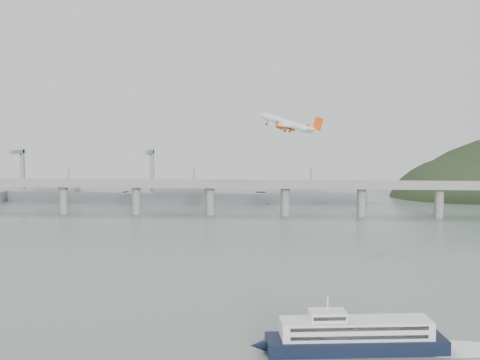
{
  "coord_description": "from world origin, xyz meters",
  "views": [
    {
      "loc": [
        19.15,
        -222.34,
        59.82
      ],
      "look_at": [
        0.0,
        55.0,
        36.0
      ],
      "focal_mm": 48.0,
      "sensor_mm": 36.0,
      "label": 1
    }
  ],
  "objects": [
    {
      "name": "ferry",
      "position": [
        38.34,
        -54.76,
        4.0
      ],
      "size": [
        78.22,
        20.08,
        14.76
      ],
      "rotation": [
        0.0,
        0.0,
        0.12
      ],
      "color": "black",
      "rests_on": "ground"
    },
    {
      "name": "ground",
      "position": [
        0.0,
        0.0,
        0.0
      ],
      "size": [
        900.0,
        900.0,
        0.0
      ],
      "primitive_type": "plane",
      "color": "slate",
      "rests_on": "ground"
    },
    {
      "name": "distant_fleet",
      "position": [
        -155.36,
        265.08,
        6.22
      ],
      "size": [
        453.0,
        60.9,
        40.0
      ],
      "color": "gray",
      "rests_on": "ground"
    },
    {
      "name": "airliner",
      "position": [
        21.65,
        101.77,
        60.31
      ],
      "size": [
        33.47,
        31.85,
        12.82
      ],
      "rotation": [
        0.05,
        -0.28,
        2.64
      ],
      "color": "white",
      "rests_on": "ground"
    },
    {
      "name": "bridge",
      "position": [
        -1.15,
        200.0,
        17.65
      ],
      "size": [
        800.0,
        22.0,
        23.9
      ],
      "color": "gray",
      "rests_on": "ground"
    }
  ]
}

